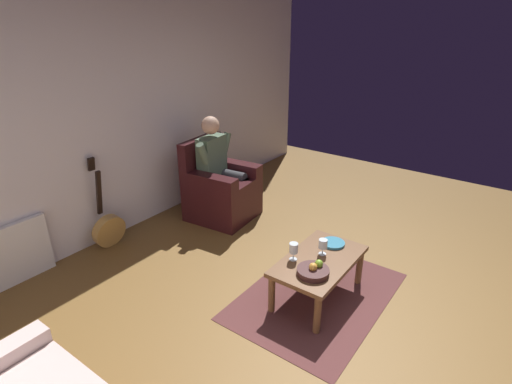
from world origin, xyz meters
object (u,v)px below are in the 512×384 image
object	(u,v)px
coffee_table	(319,265)
decorative_dish	(333,243)
fruit_bowl	(313,271)
person_seated	(219,164)
wine_glass_near	(323,245)
wine_glass_far	(294,249)
armchair	(220,191)
guitar	(108,228)

from	to	relation	value
coffee_table	decorative_dish	world-z (taller)	decorative_dish
coffee_table	fruit_bowl	size ratio (longest dim) A/B	3.44
person_seated	wine_glass_near	xyz separation A→B (m)	(0.64, 1.75, -0.20)
coffee_table	wine_glass_far	size ratio (longest dim) A/B	5.73
wine_glass_near	fruit_bowl	world-z (taller)	wine_glass_near
wine_glass_near	decorative_dish	world-z (taller)	wine_glass_near
armchair	guitar	size ratio (longest dim) A/B	0.98
armchair	wine_glass_far	size ratio (longest dim) A/B	6.11
armchair	guitar	xyz separation A→B (m)	(1.28, -0.52, -0.13)
coffee_table	armchair	bearing A→B (deg)	-112.15
person_seated	wine_glass_near	distance (m)	1.88
person_seated	guitar	distance (m)	1.46
fruit_bowl	decorative_dish	size ratio (longest dim) A/B	1.24
armchair	coffee_table	world-z (taller)	armchair
armchair	fruit_bowl	xyz separation A→B (m)	(0.95, 1.84, 0.08)
person_seated	wine_glass_near	world-z (taller)	person_seated
armchair	wine_glass_near	world-z (taller)	armchair
wine_glass_near	decorative_dish	distance (m)	0.23
armchair	fruit_bowl	bearing A→B (deg)	56.89
fruit_bowl	coffee_table	bearing A→B (deg)	-163.90
guitar	wine_glass_near	distance (m)	2.38
armchair	person_seated	size ratio (longest dim) A/B	0.78
armchair	wine_glass_far	xyz separation A→B (m)	(0.87, 1.59, 0.15)
wine_glass_near	guitar	bearing A→B (deg)	-74.15
person_seated	coffee_table	distance (m)	1.95
coffee_table	decorative_dish	distance (m)	0.31
guitar	person_seated	bearing A→B (deg)	157.80
armchair	fruit_bowl	world-z (taller)	armchair
guitar	decorative_dish	world-z (taller)	guitar
armchair	wine_glass_far	bearing A→B (deg)	55.71
guitar	fruit_bowl	world-z (taller)	guitar
wine_glass_near	fruit_bowl	size ratio (longest dim) A/B	0.55
guitar	decorative_dish	xyz separation A→B (m)	(-0.86, 2.28, 0.19)
person_seated	fruit_bowl	world-z (taller)	person_seated
decorative_dish	guitar	bearing A→B (deg)	-69.33
guitar	decorative_dish	size ratio (longest dim) A/B	4.64
person_seated	fruit_bowl	bearing A→B (deg)	56.81
armchair	decorative_dish	size ratio (longest dim) A/B	4.54
guitar	fruit_bowl	xyz separation A→B (m)	(-0.33, 2.36, 0.21)
person_seated	decorative_dish	size ratio (longest dim) A/B	5.85
coffee_table	wine_glass_near	distance (m)	0.18
fruit_bowl	wine_glass_near	bearing A→B (deg)	-165.51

